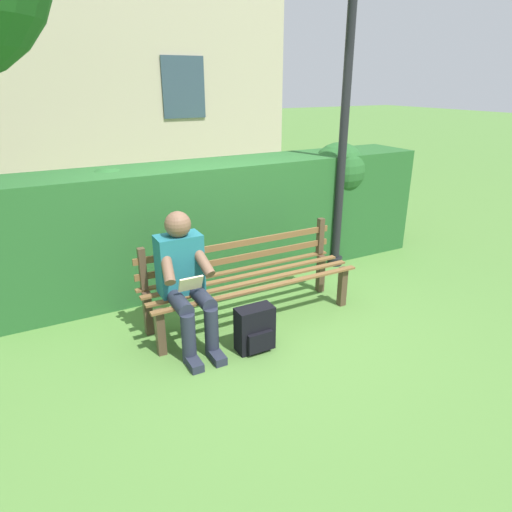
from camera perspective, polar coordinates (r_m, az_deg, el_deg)
The scene contains 7 objects.
ground at distance 4.42m, azimuth -0.62°, elevation -7.85°, with size 60.00×60.00×0.00m, color #517F38.
park_bench at distance 4.29m, azimuth -1.06°, elevation -2.61°, with size 2.05×0.54×0.82m.
person_seated at distance 3.83m, azimuth -8.98°, elevation -2.72°, with size 0.44×0.73×1.16m.
hedge_backdrop at distance 5.21m, azimuth -3.45°, elevation 5.09°, with size 4.97×0.81×1.46m.
building_facade at distance 11.09m, azimuth -25.98°, elevation 26.96°, with size 9.50×3.21×7.21m.
backpack at distance 3.86m, azimuth -0.14°, elevation -9.23°, with size 0.32×0.24×0.39m.
lamp_post at distance 5.33m, azimuth 11.56°, elevation 22.18°, with size 0.31×0.31×3.36m.
Camera 1 is at (1.78, 3.43, 2.16)m, focal length 31.63 mm.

